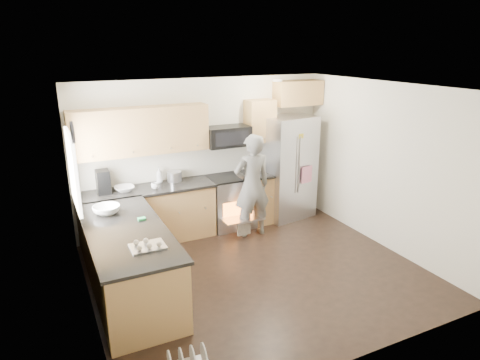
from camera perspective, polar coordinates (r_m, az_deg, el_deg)
ground at (r=6.28m, az=2.37°, el=-12.22°), size 4.50×4.50×0.00m
room_shell at (r=5.63m, az=2.17°, el=2.72°), size 4.54×4.04×2.62m
back_cabinet_run at (r=7.17m, az=-8.32°, el=-0.08°), size 4.45×0.64×2.50m
peninsula at (r=5.76m, az=-14.65°, el=-10.49°), size 0.96×2.36×1.04m
stove_range at (r=7.53m, az=-1.29°, el=-1.34°), size 0.76×0.97×1.79m
refrigerator at (r=7.97m, az=6.22°, el=1.71°), size 1.03×0.86×1.90m
person at (r=7.11m, az=1.61°, el=-0.78°), size 0.66×0.45×1.75m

